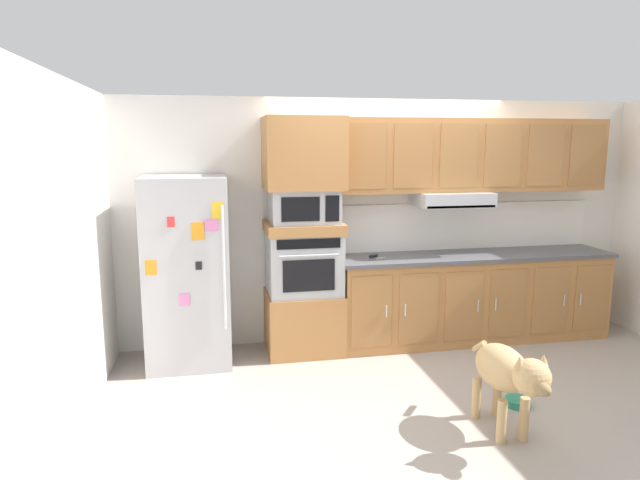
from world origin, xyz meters
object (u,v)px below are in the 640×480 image
Objects in this scene: microwave at (303,206)px; dog at (508,373)px; screwdriver at (374,256)px; refrigerator at (187,271)px; dog_food_bowl at (518,402)px; built_in_oven at (304,263)px.

microwave is 2.43m from dog.
screwdriver is 0.16× the size of dog.
refrigerator is 8.80× the size of dog_food_bowl.
dog is at bearing -130.81° from dog_food_bowl.
refrigerator is 2.51× the size of built_in_oven.
screwdriver is at bearing 2.59° from refrigerator.
refrigerator is 1.83m from screwdriver.
screwdriver is at bearing 1.21° from microwave.
refrigerator reaches higher than microwave.
screwdriver reaches higher than dog_food_bowl.
screwdriver is at bearing -167.75° from dog.
dog_food_bowl is (1.46, -1.52, -0.87)m from built_in_oven.
dog is (0.41, -1.92, -0.47)m from screwdriver.
refrigerator is 2.93m from dog.
refrigerator is 3.07m from dog_food_bowl.
built_in_oven is 1.09× the size of microwave.
screwdriver is (1.83, 0.08, 0.05)m from refrigerator.
dog_food_bowl is (0.33, 0.38, -0.44)m from dog.
refrigerator is 1.75× the size of dog.
refrigerator is 2.73× the size of microwave.
microwave is 3.95× the size of screwdriver.
dog_food_bowl is at bearing -46.03° from microwave.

